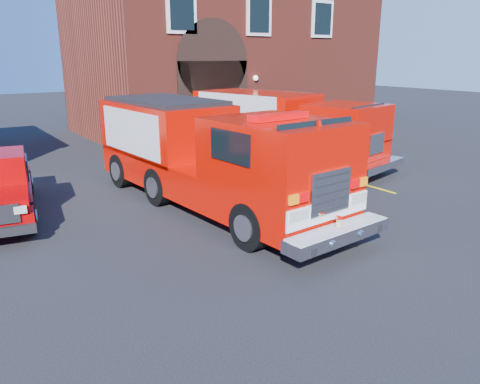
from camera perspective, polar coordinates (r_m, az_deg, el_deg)
ground at (r=11.83m, az=-3.29°, el=-4.69°), size 100.00×100.00×0.00m
parking_stripe_near at (r=16.61m, az=14.39°, el=1.04°), size 0.12×3.00×0.01m
parking_stripe_mid at (r=18.65m, az=7.51°, el=3.07°), size 0.12×3.00×0.01m
parking_stripe_far at (r=20.92m, az=2.04°, el=4.65°), size 0.12×3.00×0.01m
fire_station at (r=27.67m, az=-2.46°, el=16.36°), size 15.20×10.20×8.45m
fire_engine at (r=13.36m, az=-3.94°, el=4.62°), size 3.33×9.79×2.96m
secondary_truck at (r=19.02m, az=5.19°, el=8.01°), size 4.42×8.88×2.76m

